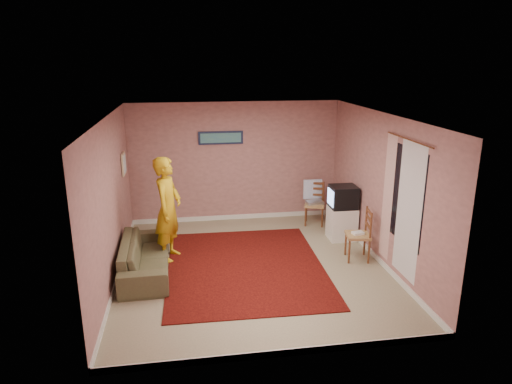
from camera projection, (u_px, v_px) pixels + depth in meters
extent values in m
plane|color=tan|center=(252.00, 267.00, 7.88)|extent=(5.00, 5.00, 0.00)
cube|color=tan|center=(235.00, 162.00, 9.88)|extent=(4.50, 0.02, 2.60)
cube|color=tan|center=(285.00, 258.00, 5.14)|extent=(4.50, 0.02, 2.60)
cube|color=tan|center=(111.00, 202.00, 7.17)|extent=(0.02, 5.00, 2.60)
cube|color=tan|center=(381.00, 189.00, 7.85)|extent=(0.02, 5.00, 2.60)
cube|color=silver|center=(252.00, 116.00, 7.14)|extent=(4.50, 5.00, 0.02)
cube|color=silver|center=(236.00, 217.00, 10.22)|extent=(4.50, 0.02, 0.10)
cube|color=silver|center=(283.00, 353.00, 5.50)|extent=(4.50, 0.02, 0.10)
cube|color=silver|center=(118.00, 274.00, 7.53)|extent=(0.02, 5.00, 0.10)
cube|color=silver|center=(375.00, 256.00, 8.20)|extent=(0.02, 5.00, 0.10)
cube|color=black|center=(406.00, 196.00, 6.95)|extent=(0.01, 1.10, 1.50)
cube|color=silver|center=(409.00, 212.00, 6.86)|extent=(0.01, 0.75, 2.10)
cube|color=beige|center=(388.00, 198.00, 7.53)|extent=(0.01, 0.35, 2.10)
cylinder|color=brown|center=(409.00, 140.00, 6.70)|extent=(0.02, 1.40, 0.02)
cube|color=#141A37|center=(221.00, 138.00, 9.65)|extent=(0.95, 0.03, 0.28)
cube|color=#32698C|center=(221.00, 138.00, 9.63)|extent=(0.86, 0.01, 0.20)
cube|color=#CDB78D|center=(124.00, 164.00, 8.62)|extent=(0.03, 0.38, 0.42)
cube|color=silver|center=(125.00, 164.00, 8.63)|extent=(0.01, 0.30, 0.34)
cube|color=black|center=(245.00, 266.00, 7.88)|extent=(2.73, 3.37, 0.02)
cube|color=white|center=(342.00, 223.00, 9.04)|extent=(0.51, 0.47, 0.65)
cube|color=black|center=(343.00, 197.00, 8.88)|extent=(0.51, 0.46, 0.44)
cube|color=#8CB2F2|center=(331.00, 197.00, 8.85)|extent=(0.02, 0.36, 0.31)
cube|color=tan|center=(315.00, 205.00, 9.80)|extent=(0.52, 0.50, 0.05)
cube|color=brown|center=(315.00, 194.00, 9.73)|extent=(0.40, 0.17, 0.47)
cube|color=#B7B7BC|center=(315.00, 202.00, 9.78)|extent=(0.36, 0.26, 0.06)
cube|color=#8EAFE9|center=(313.00, 189.00, 9.90)|extent=(0.40, 0.05, 0.42)
cube|color=tan|center=(358.00, 235.00, 8.07)|extent=(0.47, 0.49, 0.05)
cube|color=brown|center=(359.00, 223.00, 8.00)|extent=(0.11, 0.42, 0.48)
cube|color=white|center=(358.00, 233.00, 8.06)|extent=(0.21, 0.17, 0.04)
imported|color=#4E4E2F|center=(145.00, 256.00, 7.62)|extent=(0.82, 1.97, 0.57)
imported|color=#C49712|center=(168.00, 209.00, 7.99)|extent=(0.64, 0.79, 1.86)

